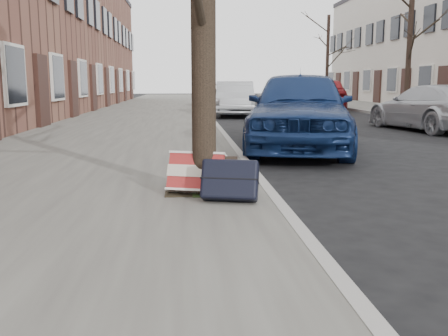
{
  "coord_description": "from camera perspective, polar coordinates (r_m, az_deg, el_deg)",
  "views": [
    {
      "loc": [
        -2.21,
        -4.42,
        1.32
      ],
      "look_at": [
        -1.79,
        0.8,
        0.43
      ],
      "focal_mm": 40.0,
      "sensor_mm": 36.0,
      "label": 1
    }
  ],
  "objects": [
    {
      "name": "car_far_front",
      "position": [
        15.16,
        22.52,
        6.38
      ],
      "size": [
        2.4,
        4.61,
        1.28
      ],
      "primitive_type": "imported",
      "rotation": [
        0.0,
        0.0,
        3.28
      ],
      "color": "#ABADB3",
      "rests_on": "ground"
    },
    {
      "name": "dirt_patch",
      "position": [
        5.75,
        -2.41,
        -2.3
      ],
      "size": [
        0.85,
        0.85,
        0.02
      ],
      "primitive_type": "cube",
      "color": "black",
      "rests_on": "near_sidewalk"
    },
    {
      "name": "far_sidewalk",
      "position": [
        21.88,
        22.78,
        5.64
      ],
      "size": [
        4.0,
        70.0,
        0.12
      ],
      "primitive_type": "cube",
      "color": "slate",
      "rests_on": "ground"
    },
    {
      "name": "car_near_back",
      "position": [
        26.84,
        -0.13,
        8.23
      ],
      "size": [
        2.52,
        4.75,
        1.27
      ],
      "primitive_type": "imported",
      "rotation": [
        0.0,
        0.0,
        -0.09
      ],
      "color": "#313135",
      "rests_on": "ground"
    },
    {
      "name": "suitcase_navy",
      "position": [
        5.09,
        0.68,
        -1.34
      ],
      "size": [
        0.64,
        0.46,
        0.45
      ],
      "primitive_type": "cube",
      "rotation": [
        -0.42,
        0.0,
        -0.24
      ],
      "color": "black",
      "rests_on": "near_sidewalk"
    },
    {
      "name": "car_near_mid",
      "position": [
        20.37,
        1.25,
        7.93
      ],
      "size": [
        1.84,
        4.34,
        1.39
      ],
      "primitive_type": "imported",
      "rotation": [
        0.0,
        0.0,
        -0.09
      ],
      "color": "#B5B9BE",
      "rests_on": "ground"
    },
    {
      "name": "tree_far_c",
      "position": [
        34.07,
        11.74,
        12.14
      ],
      "size": [
        0.21,
        0.21,
        5.54
      ],
      "primitive_type": "cylinder",
      "color": "black",
      "rests_on": "far_sidewalk"
    },
    {
      "name": "near_sidewalk",
      "position": [
        19.51,
        -8.99,
        5.87
      ],
      "size": [
        5.0,
        70.0,
        0.12
      ],
      "primitive_type": "cube",
      "color": "slate",
      "rests_on": "ground"
    },
    {
      "name": "car_near_front",
      "position": [
        9.97,
        8.63,
        6.61
      ],
      "size": [
        2.92,
        5.03,
        1.61
      ],
      "primitive_type": "imported",
      "rotation": [
        0.0,
        0.0,
        -0.23
      ],
      "color": "#11234F",
      "rests_on": "ground"
    },
    {
      "name": "ground",
      "position": [
        5.11,
        21.31,
        -5.97
      ],
      "size": [
        120.0,
        120.0,
        0.0
      ],
      "primitive_type": "plane",
      "color": "black",
      "rests_on": "ground"
    },
    {
      "name": "tree_far_b",
      "position": [
        22.75,
        20.41,
        12.8
      ],
      "size": [
        0.22,
        0.22,
        5.34
      ],
      "primitive_type": "cylinder",
      "color": "black",
      "rests_on": "far_sidewalk"
    },
    {
      "name": "car_far_back",
      "position": [
        25.2,
        11.48,
        8.3
      ],
      "size": [
        2.74,
        4.93,
        1.59
      ],
      "primitive_type": "imported",
      "rotation": [
        0.0,
        0.0,
        2.95
      ],
      "color": "maroon",
      "rests_on": "ground"
    },
    {
      "name": "suitcase_red",
      "position": [
        5.42,
        -3.14,
        -0.61
      ],
      "size": [
        0.67,
        0.49,
        0.47
      ],
      "primitive_type": "cube",
      "rotation": [
        -0.42,
        0.0,
        -0.3
      ],
      "color": "maroon",
      "rests_on": "near_sidewalk"
    }
  ]
}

